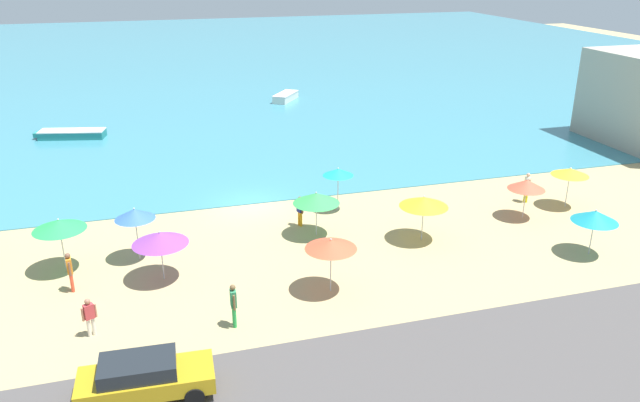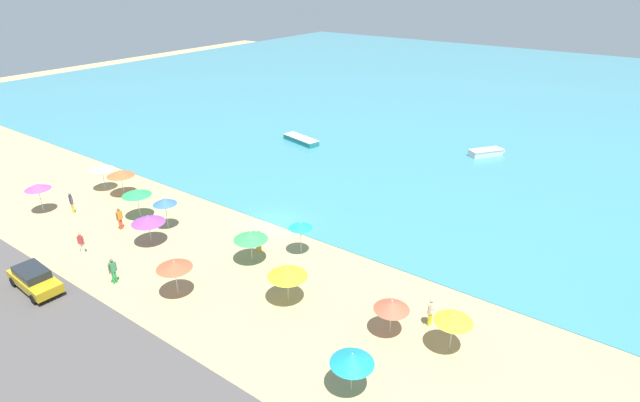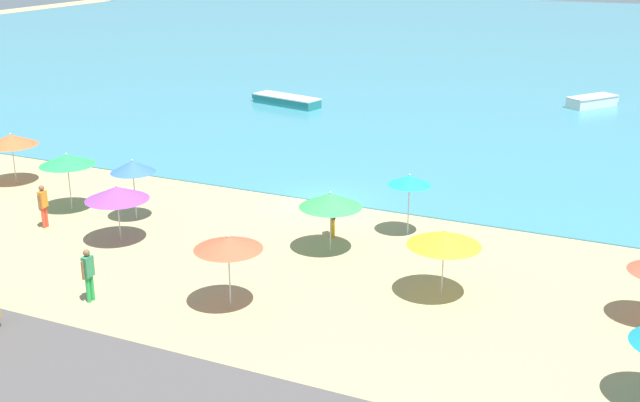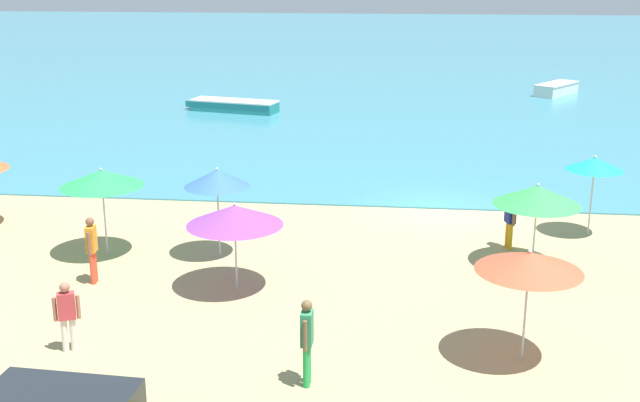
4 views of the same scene
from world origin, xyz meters
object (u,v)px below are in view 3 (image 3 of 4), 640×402
object	(u,v)px
beach_umbrella_3	(331,200)
beach_umbrella_7	(67,160)
bather_4	(43,204)
skiff_nearshore	(286,100)
beach_umbrella_9	(444,238)
beach_umbrella_12	(133,167)
beach_umbrella_10	(117,193)
bather_2	(333,215)
beach_umbrella_2	(228,243)
bather_0	(88,272)
beach_umbrella_5	(11,140)
beach_umbrella_6	(409,180)
skiff_offshore	(593,101)

from	to	relation	value
beach_umbrella_3	beach_umbrella_7	xyz separation A→B (m)	(-12.02, -0.47, 0.24)
bather_4	skiff_nearshore	size ratio (longest dim) A/B	0.33
beach_umbrella_9	beach_umbrella_12	distance (m)	13.84
beach_umbrella_12	beach_umbrella_10	bearing A→B (deg)	-66.87
beach_umbrella_10	bather_2	world-z (taller)	beach_umbrella_10
beach_umbrella_9	skiff_nearshore	bearing A→B (deg)	126.65
bather_4	beach_umbrella_2	bearing A→B (deg)	-16.43
beach_umbrella_2	beach_umbrella_12	xyz separation A→B (m)	(-7.78, 5.41, 0.10)
beach_umbrella_10	bather_0	world-z (taller)	beach_umbrella_10
beach_umbrella_9	beach_umbrella_12	bearing A→B (deg)	172.51
beach_umbrella_12	bather_2	xyz separation A→B (m)	(8.27, 1.61, -1.38)
bather_4	beach_umbrella_5	bearing A→B (deg)	143.96
bather_0	beach_umbrella_3	bearing A→B (deg)	53.24
beach_umbrella_5	beach_umbrella_9	distance (m)	22.31
bather_4	beach_umbrella_3	bearing A→B (deg)	12.34
bather_4	skiff_nearshore	world-z (taller)	bather_4
beach_umbrella_2	bather_0	world-z (taller)	beach_umbrella_2
beach_umbrella_12	bather_2	distance (m)	8.54
beach_umbrella_3	beach_umbrella_6	size ratio (longest dim) A/B	0.94
beach_umbrella_2	beach_umbrella_6	bearing A→B (deg)	70.13
beach_umbrella_2	beach_umbrella_9	size ratio (longest dim) A/B	1.02
beach_umbrella_7	skiff_nearshore	bearing A→B (deg)	93.30
beach_umbrella_10	bather_4	xyz separation A→B (m)	(-3.81, 0.02, -0.99)
beach_umbrella_5	beach_umbrella_12	xyz separation A→B (m)	(8.31, -1.71, 0.17)
beach_umbrella_12	bather_2	bearing A→B (deg)	11.04
beach_umbrella_6	beach_umbrella_5	bearing A→B (deg)	-175.76
beach_umbrella_3	beach_umbrella_10	size ratio (longest dim) A/B	0.97
beach_umbrella_2	bather_4	distance (m)	11.11
bather_0	bather_2	xyz separation A→B (m)	(4.87, 8.57, -0.10)
bather_2	bather_4	size ratio (longest dim) A/B	0.92
beach_umbrella_7	bather_4	world-z (taller)	beach_umbrella_7
skiff_offshore	beach_umbrella_12	bearing A→B (deg)	-115.12
beach_umbrella_7	bather_2	size ratio (longest dim) A/B	1.56
beach_umbrella_10	skiff_nearshore	distance (m)	25.75
bather_2	skiff_offshore	xyz separation A→B (m)	(6.29, 29.45, -0.51)
beach_umbrella_9	bather_2	xyz separation A→B (m)	(-5.44, 3.42, -1.13)
beach_umbrella_2	bather_4	world-z (taller)	beach_umbrella_2
beach_umbrella_2	bather_0	distance (m)	4.79
beach_umbrella_10	bather_2	size ratio (longest dim) A/B	1.48
beach_umbrella_10	bather_2	distance (m)	8.35
beach_umbrella_6	beach_umbrella_10	xyz separation A→B (m)	(-9.87, -5.44, -0.25)
beach_umbrella_9	beach_umbrella_3	bearing A→B (deg)	157.49
bather_0	beach_umbrella_5	bearing A→B (deg)	143.53
beach_umbrella_12	bather_0	bearing A→B (deg)	-63.93
skiff_nearshore	beach_umbrella_9	bearing A→B (deg)	-53.35
beach_umbrella_12	bather_4	bearing A→B (deg)	-140.87
beach_umbrella_12	skiff_offshore	world-z (taller)	beach_umbrella_12
beach_umbrella_2	beach_umbrella_9	world-z (taller)	beach_umbrella_2
beach_umbrella_7	beach_umbrella_5	bearing A→B (deg)	159.11
beach_umbrella_5	beach_umbrella_9	world-z (taller)	beach_umbrella_5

